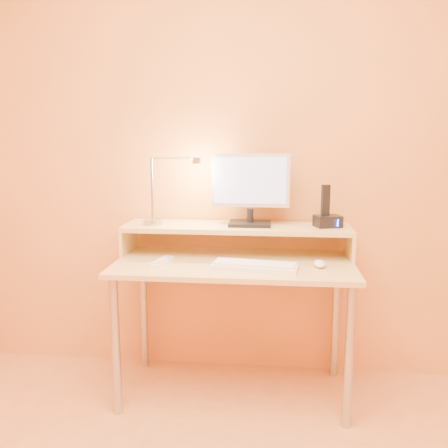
# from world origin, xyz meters

# --- Properties ---
(wall_back) EXTENTS (3.00, 0.04, 2.50)m
(wall_back) POSITION_xyz_m (0.00, 1.50, 1.25)
(wall_back) COLOR #F2934F
(wall_back) RESTS_ON floor
(desk_leg_fl) EXTENTS (0.04, 0.04, 0.69)m
(desk_leg_fl) POSITION_xyz_m (-0.55, 0.93, 0.35)
(desk_leg_fl) COLOR #AAAAAE
(desk_leg_fl) RESTS_ON floor
(desk_leg_fr) EXTENTS (0.04, 0.04, 0.69)m
(desk_leg_fr) POSITION_xyz_m (0.55, 0.93, 0.35)
(desk_leg_fr) COLOR #AAAAAE
(desk_leg_fr) RESTS_ON floor
(desk_leg_bl) EXTENTS (0.04, 0.04, 0.69)m
(desk_leg_bl) POSITION_xyz_m (-0.55, 1.43, 0.35)
(desk_leg_bl) COLOR #AAAAAE
(desk_leg_bl) RESTS_ON floor
(desk_leg_br) EXTENTS (0.04, 0.04, 0.69)m
(desk_leg_br) POSITION_xyz_m (0.55, 1.43, 0.35)
(desk_leg_br) COLOR #AAAAAE
(desk_leg_br) RESTS_ON floor
(desk_lower) EXTENTS (1.20, 0.60, 0.02)m
(desk_lower) POSITION_xyz_m (0.00, 1.18, 0.71)
(desk_lower) COLOR tan
(desk_lower) RESTS_ON floor
(shelf_riser_left) EXTENTS (0.02, 0.30, 0.14)m
(shelf_riser_left) POSITION_xyz_m (-0.59, 1.33, 0.79)
(shelf_riser_left) COLOR tan
(shelf_riser_left) RESTS_ON desk_lower
(shelf_riser_right) EXTENTS (0.02, 0.30, 0.14)m
(shelf_riser_right) POSITION_xyz_m (0.59, 1.33, 0.79)
(shelf_riser_right) COLOR tan
(shelf_riser_right) RESTS_ON desk_lower
(desk_shelf) EXTENTS (1.20, 0.30, 0.02)m
(desk_shelf) POSITION_xyz_m (0.00, 1.33, 0.87)
(desk_shelf) COLOR tan
(desk_shelf) RESTS_ON desk_lower
(monitor_foot) EXTENTS (0.22, 0.16, 0.02)m
(monitor_foot) POSITION_xyz_m (0.07, 1.33, 0.89)
(monitor_foot) COLOR black
(monitor_foot) RESTS_ON desk_shelf
(monitor_neck) EXTENTS (0.04, 0.04, 0.07)m
(monitor_neck) POSITION_xyz_m (0.07, 1.33, 0.93)
(monitor_neck) COLOR black
(monitor_neck) RESTS_ON monitor_foot
(monitor_panel) EXTENTS (0.41, 0.04, 0.28)m
(monitor_panel) POSITION_xyz_m (0.07, 1.34, 1.12)
(monitor_panel) COLOR silver
(monitor_panel) RESTS_ON monitor_neck
(monitor_back) EXTENTS (0.37, 0.01, 0.24)m
(monitor_back) POSITION_xyz_m (0.07, 1.36, 1.12)
(monitor_back) COLOR black
(monitor_back) RESTS_ON monitor_panel
(monitor_screen) EXTENTS (0.37, 0.00, 0.24)m
(monitor_screen) POSITION_xyz_m (0.07, 1.32, 1.12)
(monitor_screen) COLOR #A7BFFF
(monitor_screen) RESTS_ON monitor_panel
(lamp_base) EXTENTS (0.10, 0.10, 0.02)m
(lamp_base) POSITION_xyz_m (-0.45, 1.30, 0.89)
(lamp_base) COLOR #AAAAAE
(lamp_base) RESTS_ON desk_shelf
(lamp_post) EXTENTS (0.01, 0.01, 0.33)m
(lamp_post) POSITION_xyz_m (-0.45, 1.30, 1.07)
(lamp_post) COLOR #AAAAAE
(lamp_post) RESTS_ON lamp_base
(lamp_arm) EXTENTS (0.24, 0.01, 0.01)m
(lamp_arm) POSITION_xyz_m (-0.33, 1.30, 1.24)
(lamp_arm) COLOR #AAAAAE
(lamp_arm) RESTS_ON lamp_post
(lamp_head) EXTENTS (0.04, 0.04, 0.03)m
(lamp_head) POSITION_xyz_m (-0.21, 1.30, 1.22)
(lamp_head) COLOR #AAAAAE
(lamp_head) RESTS_ON lamp_arm
(lamp_bulb) EXTENTS (0.03, 0.03, 0.00)m
(lamp_bulb) POSITION_xyz_m (-0.21, 1.30, 1.20)
(lamp_bulb) COLOR #FFEAC6
(lamp_bulb) RESTS_ON lamp_head
(phone_dock) EXTENTS (0.15, 0.13, 0.06)m
(phone_dock) POSITION_xyz_m (0.48, 1.33, 0.91)
(phone_dock) COLOR black
(phone_dock) RESTS_ON desk_shelf
(phone_handset) EXTENTS (0.05, 0.04, 0.16)m
(phone_handset) POSITION_xyz_m (0.46, 1.33, 1.02)
(phone_handset) COLOR black
(phone_handset) RESTS_ON phone_dock
(phone_led) EXTENTS (0.01, 0.00, 0.04)m
(phone_led) POSITION_xyz_m (0.52, 1.28, 0.91)
(phone_led) COLOR #1854FD
(phone_led) RESTS_ON phone_dock
(keyboard) EXTENTS (0.42, 0.19, 0.02)m
(keyboard) POSITION_xyz_m (0.11, 1.05, 0.73)
(keyboard) COLOR white
(keyboard) RESTS_ON desk_lower
(mouse) EXTENTS (0.06, 0.10, 0.03)m
(mouse) POSITION_xyz_m (0.42, 1.12, 0.74)
(mouse) COLOR white
(mouse) RESTS_ON desk_lower
(remote_control) EXTENTS (0.09, 0.19, 0.02)m
(remote_control) POSITION_xyz_m (-0.36, 1.10, 0.73)
(remote_control) COLOR white
(remote_control) RESTS_ON desk_lower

